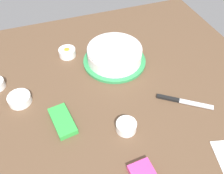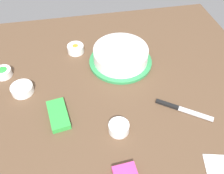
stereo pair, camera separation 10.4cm
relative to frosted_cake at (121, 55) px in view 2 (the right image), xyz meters
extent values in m
plane|color=brown|center=(0.29, -0.12, -0.05)|extent=(1.54, 1.54, 0.00)
cylinder|color=#339351|center=(0.00, 0.00, -0.04)|extent=(0.31, 0.31, 0.01)
cylinder|color=brown|center=(0.00, 0.00, -0.01)|extent=(0.24, 0.24, 0.05)
cylinder|color=white|center=(0.00, 0.00, 0.00)|extent=(0.26, 0.26, 0.06)
ellipsoid|color=white|center=(0.00, 0.00, 0.04)|extent=(0.26, 0.26, 0.04)
cube|color=silver|center=(0.37, 0.23, -0.04)|extent=(0.10, 0.13, 0.00)
cube|color=black|center=(0.30, 0.13, -0.04)|extent=(0.07, 0.09, 0.01)
cylinder|color=white|center=(-0.13, -0.21, -0.03)|extent=(0.08, 0.08, 0.04)
cylinder|color=orange|center=(-0.13, -0.21, -0.02)|extent=(0.07, 0.07, 0.01)
ellipsoid|color=orange|center=(-0.13, -0.21, -0.02)|extent=(0.06, 0.06, 0.02)
cylinder|color=white|center=(0.11, -0.46, -0.03)|extent=(0.10, 0.10, 0.03)
cylinder|color=#B251C6|center=(0.11, -0.46, -0.03)|extent=(0.08, 0.08, 0.01)
ellipsoid|color=#B251C6|center=(0.11, -0.46, -0.03)|extent=(0.07, 0.07, 0.02)
cylinder|color=white|center=(0.39, -0.09, -0.03)|extent=(0.08, 0.08, 0.04)
cylinder|color=yellow|center=(0.39, -0.09, -0.03)|extent=(0.07, 0.07, 0.01)
ellipsoid|color=yellow|center=(0.39, -0.09, -0.02)|extent=(0.06, 0.06, 0.02)
cylinder|color=white|center=(-0.01, -0.56, -0.03)|extent=(0.08, 0.08, 0.04)
cylinder|color=green|center=(-0.01, -0.56, -0.02)|extent=(0.07, 0.07, 0.01)
ellipsoid|color=green|center=(-0.01, -0.56, -0.02)|extent=(0.05, 0.05, 0.02)
cube|color=green|center=(0.28, -0.31, -0.04)|extent=(0.16, 0.09, 0.02)
camera|label=1|loc=(0.86, -0.31, 0.74)|focal=38.72mm
camera|label=2|loc=(0.89, -0.21, 0.74)|focal=38.72mm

